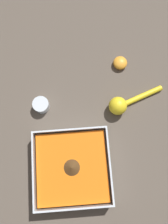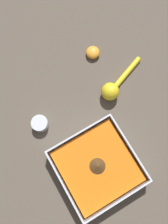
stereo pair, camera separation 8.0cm
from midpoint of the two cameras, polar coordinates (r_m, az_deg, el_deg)
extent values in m
plane|color=brown|center=(0.82, -2.54, -13.66)|extent=(4.00, 4.00, 0.00)
cube|color=silver|center=(0.81, 0.77, -14.73)|extent=(0.26, 0.26, 0.01)
cube|color=silver|center=(0.79, 5.91, -22.79)|extent=(0.26, 0.01, 0.06)
cube|color=silver|center=(0.78, -3.99, -6.66)|extent=(0.26, 0.01, 0.06)
cube|color=silver|center=(0.79, -7.75, -19.40)|extent=(0.01, 0.25, 0.06)
cube|color=silver|center=(0.78, 9.01, -9.93)|extent=(0.01, 0.25, 0.06)
cube|color=orange|center=(0.78, 0.79, -14.80)|extent=(0.24, 0.24, 0.05)
cone|color=#4C3319|center=(0.75, 0.83, -14.88)|extent=(0.05, 0.05, 0.02)
cylinder|color=silver|center=(0.83, -13.80, -3.77)|extent=(0.06, 0.06, 0.04)
cylinder|color=#4C3319|center=(0.83, -13.73, -3.82)|extent=(0.05, 0.05, 0.02)
sphere|color=yellow|center=(0.82, 4.43, 4.55)|extent=(0.07, 0.07, 0.07)
cylinder|color=yellow|center=(0.88, 8.94, 9.43)|extent=(0.15, 0.07, 0.02)
ellipsoid|color=orange|center=(0.90, 0.03, 14.62)|extent=(0.06, 0.06, 0.03)
camera|label=1|loc=(0.04, 87.07, 12.66)|focal=35.00mm
camera|label=2|loc=(0.04, -92.93, -12.66)|focal=35.00mm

